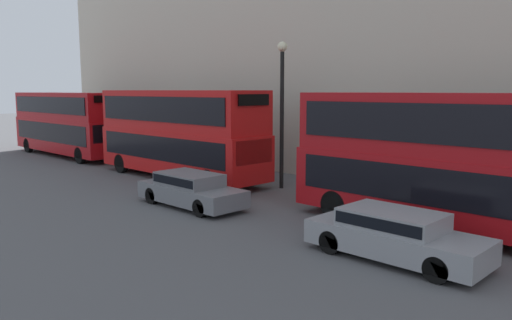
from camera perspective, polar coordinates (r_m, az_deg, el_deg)
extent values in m
cube|color=#A80F14|center=(16.25, 22.87, -3.36)|extent=(2.55, 11.12, 2.02)
cube|color=#A80F14|center=(16.01, 23.25, 3.60)|extent=(2.50, 10.90, 1.93)
cube|color=black|center=(16.21, 22.91, -2.52)|extent=(2.59, 10.23, 1.13)
cube|color=black|center=(16.00, 23.27, 3.94)|extent=(2.59, 10.23, 1.16)
cylinder|color=black|center=(17.30, 8.99, -5.08)|extent=(0.30, 1.00, 1.00)
cylinder|color=black|center=(19.14, 12.92, -3.92)|extent=(0.30, 1.00, 1.00)
cube|color=red|center=(25.09, -8.74, 1.01)|extent=(2.55, 10.51, 2.05)
cube|color=red|center=(24.93, -8.84, 5.61)|extent=(2.50, 10.30, 1.97)
cube|color=black|center=(25.06, -8.76, 1.57)|extent=(2.59, 9.67, 1.15)
cube|color=black|center=(24.93, -8.85, 5.84)|extent=(2.59, 9.67, 1.18)
cube|color=black|center=(21.11, -0.24, 0.93)|extent=(2.17, 0.06, 1.03)
cube|color=black|center=(20.96, -0.24, 6.89)|extent=(1.78, 0.06, 0.47)
cylinder|color=black|center=(21.70, -5.28, -2.36)|extent=(0.30, 1.00, 1.00)
cylinder|color=black|center=(23.19, -1.03, -1.65)|extent=(0.30, 1.00, 1.00)
cylinder|color=black|center=(27.62, -15.13, -0.37)|extent=(0.30, 1.00, 1.00)
cylinder|color=black|center=(28.80, -11.28, 0.08)|extent=(0.30, 1.00, 1.00)
cube|color=#A80F14|center=(35.66, -20.69, 2.70)|extent=(2.55, 11.09, 2.14)
cube|color=#A80F14|center=(35.55, -20.84, 5.81)|extent=(2.50, 10.87, 1.73)
cube|color=black|center=(35.64, -20.71, 3.11)|extent=(2.59, 10.20, 1.20)
cube|color=black|center=(35.55, -20.85, 5.95)|extent=(2.59, 10.20, 1.04)
cube|color=black|center=(30.72, -16.38, 2.93)|extent=(2.17, 0.06, 1.07)
cube|color=black|center=(30.62, -16.53, 6.70)|extent=(1.78, 0.06, 0.42)
cylinder|color=black|center=(31.73, -19.44, 0.50)|extent=(0.30, 1.00, 1.00)
cylinder|color=black|center=(32.77, -15.91, 0.87)|extent=(0.30, 1.00, 1.00)
cylinder|color=black|center=(38.93, -24.58, 1.54)|extent=(0.30, 1.00, 1.00)
cylinder|color=black|center=(39.78, -21.56, 1.82)|extent=(0.30, 1.00, 1.00)
cube|color=gray|center=(13.61, 15.66, -8.87)|extent=(1.81, 4.65, 0.64)
cube|color=gray|center=(13.52, 15.32, -6.55)|extent=(1.59, 2.56, 0.46)
cube|color=black|center=(13.51, 15.32, -6.45)|extent=(1.63, 2.43, 0.30)
cylinder|color=black|center=(12.37, 19.97, -11.68)|extent=(0.22, 0.64, 0.64)
cylinder|color=black|center=(13.76, 22.77, -9.81)|extent=(0.22, 0.64, 0.64)
cylinder|color=black|center=(13.78, 8.52, -9.25)|extent=(0.22, 0.64, 0.64)
cylinder|color=black|center=(15.04, 12.12, -7.86)|extent=(0.22, 0.64, 0.64)
cube|color=slate|center=(19.07, -7.40, -3.84)|extent=(1.77, 4.62, 0.63)
cube|color=slate|center=(19.06, -7.64, -2.17)|extent=(1.56, 2.54, 0.47)
cube|color=black|center=(19.05, -7.64, -2.10)|extent=(1.59, 2.41, 0.30)
cylinder|color=black|center=(17.51, -6.39, -5.48)|extent=(0.22, 0.64, 0.64)
cylinder|color=black|center=(18.50, -2.66, -4.71)|extent=(0.22, 0.64, 0.64)
cylinder|color=black|center=(19.84, -11.80, -4.00)|extent=(0.22, 0.64, 0.64)
cylinder|color=black|center=(20.72, -8.23, -3.40)|extent=(0.22, 0.64, 0.64)
cylinder|color=black|center=(22.18, 2.97, 4.45)|extent=(0.18, 0.18, 6.03)
sphere|color=beige|center=(22.22, 3.03, 12.80)|extent=(0.44, 0.44, 0.44)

